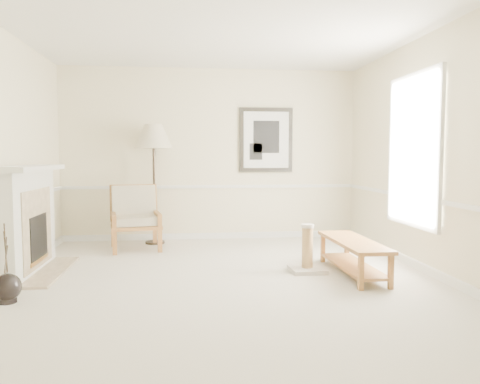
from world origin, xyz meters
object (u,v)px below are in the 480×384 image
armchair (135,214)px  floor_lamp (154,140)px  floor_vase (7,288)px  scratching_post (307,257)px  bench (353,251)px

armchair → floor_lamp: (0.27, 0.36, 1.16)m
armchair → floor_vase: bearing=-120.2°
scratching_post → floor_vase: bearing=-164.7°
floor_lamp → scratching_post: size_ratio=3.27×
floor_lamp → armchair: bearing=-127.4°
bench → floor_lamp: bearing=137.7°
floor_vase → floor_lamp: 3.57m
armchair → bench: (2.79, -1.93, -0.25)m
armchair → scratching_post: armchair is taller
bench → scratching_post: bearing=160.4°
floor_vase → armchair: bearing=70.3°
floor_lamp → scratching_post: 3.26m
armchair → scratching_post: size_ratio=1.65×
floor_vase → bench: bearing=10.5°
bench → scratching_post: (-0.52, 0.18, -0.09)m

